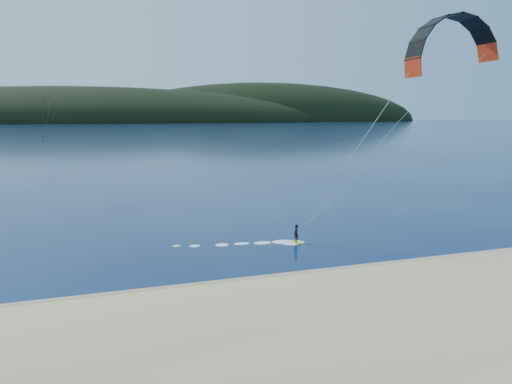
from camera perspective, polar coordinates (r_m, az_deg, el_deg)
ground at (r=24.04m, az=-1.39°, el=-16.33°), size 1800.00×1800.00×0.00m
wet_sand at (r=28.00m, az=-3.92°, el=-12.31°), size 220.00×2.50×0.10m
headland at (r=766.16m, az=-16.67°, el=8.74°), size 1200.00×310.00×140.00m
kitesurfer_near at (r=35.09m, az=22.94°, el=14.10°), size 23.37×9.31×17.53m
kitesurfer_far at (r=219.44m, az=-25.17°, el=10.32°), size 9.43×6.12×17.74m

